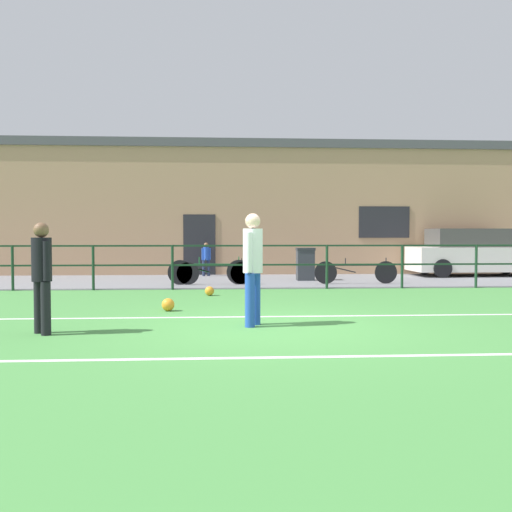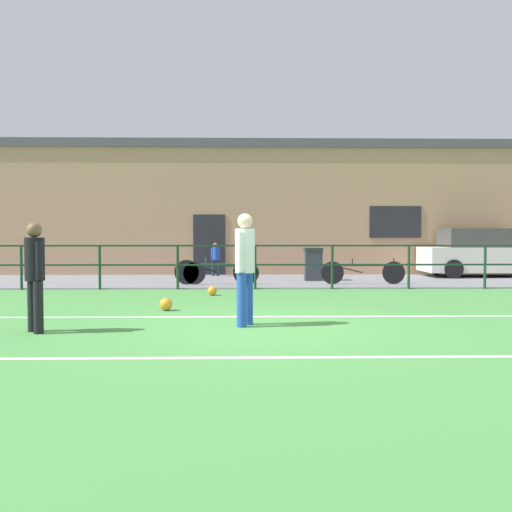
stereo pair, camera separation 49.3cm
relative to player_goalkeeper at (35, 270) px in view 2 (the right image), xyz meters
name	(u,v)px [view 2 (the right image)]	position (x,y,z in m)	size (l,w,h in m)	color
ground	(263,329)	(3.31, 0.37, -0.93)	(60.00, 44.00, 0.04)	#478C42
field_line_touchline	(261,317)	(3.31, 1.49, -0.90)	(36.00, 0.11, 0.00)	white
field_line_hash	(269,357)	(3.31, -1.74, -0.90)	(36.00, 0.11, 0.00)	white
pavement_strip	(254,281)	(3.31, 8.87, -0.90)	(48.00, 5.00, 0.02)	slate
perimeter_fence	(255,260)	(3.31, 6.37, -0.16)	(36.07, 0.07, 1.15)	#193823
clubhouse_facade	(252,208)	(3.31, 12.57, 1.46)	(28.00, 2.56, 4.72)	tan
player_goalkeeper	(35,270)	(0.00, 0.00, 0.00)	(0.32, 0.36, 1.59)	black
player_striker	(245,262)	(3.04, 0.54, 0.09)	(0.31, 0.45, 1.75)	blue
soccer_ball_match	(166,304)	(1.57, 2.32, -0.79)	(0.24, 0.24, 0.24)	orange
soccer_ball_spare	(212,291)	(2.29, 4.91, -0.80)	(0.22, 0.22, 0.22)	orange
spectator_child	(216,257)	(2.06, 10.79, -0.25)	(0.31, 0.20, 1.12)	#232D4C
parked_car_red	(487,254)	(11.08, 10.36, -0.13)	(4.33, 1.80, 1.59)	silver
bicycle_parked_0	(216,272)	(2.23, 7.57, -0.53)	(2.32, 0.04, 0.78)	black
bicycle_parked_1	(363,272)	(6.37, 7.57, -0.55)	(2.37, 0.04, 0.74)	black
bicycle_parked_2	(221,273)	(2.38, 7.57, -0.56)	(2.12, 0.04, 0.73)	black
trash_bin_0	(313,264)	(5.12, 8.84, -0.39)	(0.55, 0.47, 0.99)	#33383D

